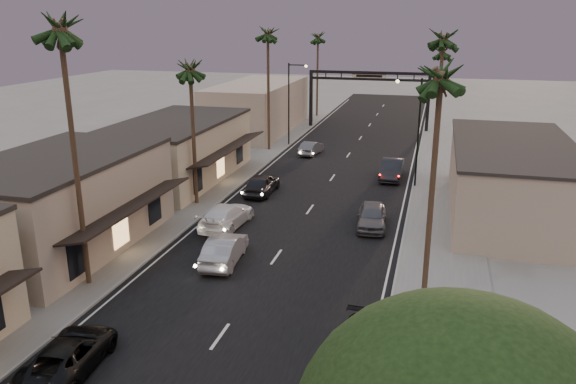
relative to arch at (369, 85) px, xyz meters
The scene contains 26 objects.
ground 30.50m from the arch, 90.00° to the right, with size 200.00×200.00×0.00m, color slate.
road 25.60m from the arch, 90.00° to the right, with size 14.00×120.00×0.02m, color black.
sidewalk_left 21.07m from the arch, 117.83° to the right, with size 5.00×92.00×0.12m, color slate.
sidewalk_right 21.07m from the arch, 62.17° to the right, with size 5.00×92.00×0.12m, color slate.
storefront_mid 45.96m from the arch, 106.46° to the right, with size 8.00×14.00×5.50m, color #A29382.
storefront_far 31.02m from the arch, 114.91° to the right, with size 8.00×16.00×5.00m, color tan.
storefront_dist 14.16m from the arch, 158.97° to the right, with size 8.00×20.00×6.00m, color #A29382.
building_right 33.24m from the arch, 64.98° to the right, with size 8.00×18.00×5.00m, color #A29382.
arch is the anchor object (origin of this frame).
streetlight_right 25.94m from the arch, 74.53° to the right, with size 2.13×0.30×9.00m.
streetlight_left 13.85m from the arch, 119.97° to the right, with size 2.13×0.30×9.00m.
palm_lb 49.39m from the arch, 100.16° to the right, with size 3.20×3.20×15.20m.
palm_lc 35.41m from the arch, 104.20° to the right, with size 3.20×3.20×12.20m.
palm_ld 18.61m from the arch, 119.83° to the right, with size 3.20×3.20×14.20m.
palm_ra 47.17m from the arch, 79.41° to the right, with size 3.20×3.20×13.20m.
palm_rb 28.24m from the arch, 71.70° to the right, with size 3.20×3.20×14.20m.
palm_rc 11.59m from the arch, 34.89° to the right, with size 3.20×3.20×12.20m.
palm_far 12.96m from the arch, 136.05° to the left, with size 3.20×3.20×13.20m.
oncoming_pickup 55.26m from the arch, 95.08° to the right, with size 2.30×4.99×1.39m, color black.
oncoming_silver 43.81m from the arch, 93.52° to the right, with size 1.69×4.84×1.59m, color gray.
oncoming_white 38.54m from the arch, 97.00° to the right, with size 2.24×5.51×1.60m, color silver.
oncoming_dgrey 30.86m from the arch, 98.74° to the right, with size 1.97×4.90×1.67m, color black.
oncoming_grey_far 16.90m from the arch, 103.62° to the right, with size 1.46×4.19×1.38m, color #515156.
curbside_black 52.50m from the arch, 83.19° to the right, with size 2.12×5.21×1.51m, color black.
curbside_grey 36.18m from the arch, 82.24° to the right, with size 1.87×4.66×1.59m, color #4E4E53.
curbside_far 23.93m from the arch, 77.49° to the right, with size 1.80×5.17×1.70m, color black.
Camera 1 is at (8.55, -1.35, 13.46)m, focal length 35.00 mm.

